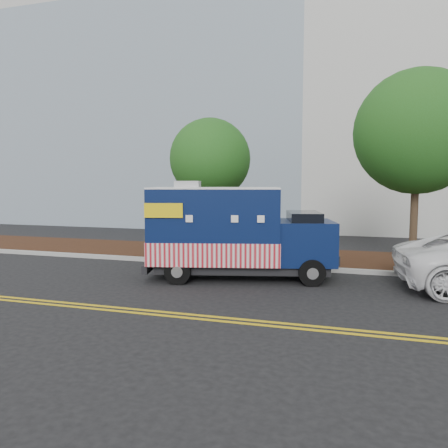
% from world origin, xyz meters
% --- Properties ---
extents(ground, '(120.00, 120.00, 0.00)m').
position_xyz_m(ground, '(0.00, 0.00, 0.00)').
color(ground, black).
rests_on(ground, ground).
extents(curb, '(120.00, 0.18, 0.15)m').
position_xyz_m(curb, '(0.00, 1.40, 0.07)').
color(curb, '#9E9E99').
rests_on(curb, ground).
extents(mulch_strip, '(120.00, 4.00, 0.15)m').
position_xyz_m(mulch_strip, '(0.00, 3.50, 0.07)').
color(mulch_strip, black).
rests_on(mulch_strip, ground).
extents(centerline_near, '(120.00, 0.10, 0.01)m').
position_xyz_m(centerline_near, '(0.00, -4.45, 0.01)').
color(centerline_near, gold).
rests_on(centerline_near, ground).
extents(centerline_far, '(120.00, 0.10, 0.01)m').
position_xyz_m(centerline_far, '(0.00, -4.70, 0.01)').
color(centerline_far, gold).
rests_on(centerline_far, ground).
extents(office_building, '(46.00, 20.00, 30.40)m').
position_xyz_m(office_building, '(2.00, 22.00, 15.20)').
color(office_building, silver).
rests_on(office_building, ground).
extents(tree_b, '(3.31, 3.31, 5.63)m').
position_xyz_m(tree_b, '(-0.69, 3.57, 3.96)').
color(tree_b, '#38281C').
rests_on(tree_b, ground).
extents(tree_c, '(4.23, 4.23, 6.83)m').
position_xyz_m(tree_c, '(7.02, 2.81, 4.71)').
color(tree_c, '#38281C').
rests_on(tree_c, ground).
extents(sign_post, '(0.06, 0.06, 2.40)m').
position_xyz_m(sign_post, '(-1.36, 1.55, 1.20)').
color(sign_post, '#473828').
rests_on(sign_post, ground).
extents(food_truck, '(6.12, 3.41, 3.05)m').
position_xyz_m(food_truck, '(1.38, -0.46, 1.38)').
color(food_truck, black).
rests_on(food_truck, ground).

